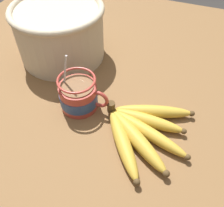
{
  "coord_description": "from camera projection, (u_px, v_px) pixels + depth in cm",
  "views": [
    {
      "loc": [
        14.99,
        -41.36,
        52.61
      ],
      "look_at": [
        0.31,
        -2.6,
        7.27
      ],
      "focal_mm": 40.0,
      "sensor_mm": 36.0,
      "label": 1
    }
  ],
  "objects": [
    {
      "name": "woven_basket",
      "position": [
        60.0,
        31.0,
        0.75
      ],
      "size": [
        27.47,
        27.47,
        16.63
      ],
      "color": "beige",
      "rests_on": "table"
    },
    {
      "name": "banana_bunch",
      "position": [
        142.0,
        130.0,
        0.59
      ],
      "size": [
        22.32,
        24.8,
        4.02
      ],
      "color": "#4C381E",
      "rests_on": "table"
    },
    {
      "name": "table",
      "position": [
        114.0,
        111.0,
        0.67
      ],
      "size": [
        132.82,
        132.82,
        3.13
      ],
      "color": "brown",
      "rests_on": "ground"
    },
    {
      "name": "coffee_mug",
      "position": [
        79.0,
        96.0,
        0.64
      ],
      "size": [
        13.38,
        9.76,
        15.96
      ],
      "color": "#B23D33",
      "rests_on": "table"
    }
  ]
}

